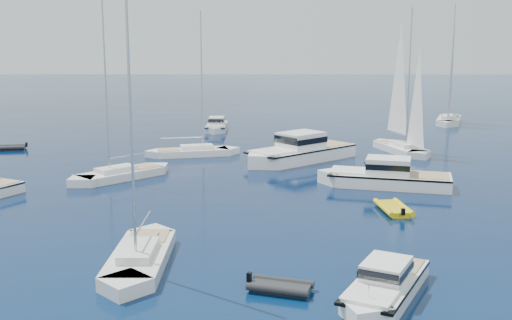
# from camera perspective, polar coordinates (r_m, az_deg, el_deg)

# --- Properties ---
(motor_cruiser_near) EXTENTS (5.96, 8.39, 2.14)m
(motor_cruiser_near) POSITION_cam_1_polar(r_m,az_deg,el_deg) (29.27, 11.76, -12.30)
(motor_cruiser_near) COLOR silver
(motor_cruiser_near) RESTS_ON ground
(motor_cruiser_centre) EXTENTS (11.90, 6.22, 2.99)m
(motor_cruiser_centre) POSITION_cam_1_polar(r_m,az_deg,el_deg) (50.63, 11.81, -2.38)
(motor_cruiser_centre) COLOR white
(motor_cruiser_centre) RESTS_ON ground
(motor_cruiser_distant) EXTENTS (12.98, 12.19, 3.58)m
(motor_cruiser_distant) POSITION_cam_1_polar(r_m,az_deg,el_deg) (60.15, 3.97, -0.09)
(motor_cruiser_distant) COLOR white
(motor_cruiser_distant) RESTS_ON ground
(motor_cruiser_horizon) EXTENTS (2.67, 8.52, 2.23)m
(motor_cruiser_horizon) POSITION_cam_1_polar(r_m,az_deg,el_deg) (81.09, -3.67, 2.76)
(motor_cruiser_horizon) COLOR silver
(motor_cruiser_horizon) RESTS_ON ground
(sailboat_fore) EXTENTS (2.78, 10.58, 15.55)m
(sailboat_fore) POSITION_cam_1_polar(r_m,az_deg,el_deg) (33.15, -10.65, -9.44)
(sailboat_fore) COLOR silver
(sailboat_fore) RESTS_ON ground
(sailboat_mid_l) EXTENTS (9.25, 9.35, 15.35)m
(sailboat_mid_l) POSITION_cam_1_polar(r_m,az_deg,el_deg) (53.53, -12.41, -1.69)
(sailboat_mid_l) COLOR silver
(sailboat_mid_l) RESTS_ON ground
(sailboat_centre) EXTENTS (10.51, 4.97, 14.96)m
(sailboat_centre) POSITION_cam_1_polar(r_m,az_deg,el_deg) (63.26, -5.85, 0.43)
(sailboat_centre) COLOR white
(sailboat_centre) RESTS_ON ground
(sailboat_sails_r) EXTENTS (5.56, 10.85, 15.45)m
(sailboat_sails_r) POSITION_cam_1_polar(r_m,az_deg,el_deg) (66.66, 13.23, 0.73)
(sailboat_sails_r) COLOR white
(sailboat_sails_r) RESTS_ON ground
(sailboat_sails_far) EXTENTS (6.92, 12.07, 17.25)m
(sailboat_sails_far) POSITION_cam_1_polar(r_m,az_deg,el_deg) (92.46, 17.42, 3.28)
(sailboat_sails_far) COLOR silver
(sailboat_sails_far) RESTS_ON ground
(tender_yellow) EXTENTS (2.50, 4.14, 0.95)m
(tender_yellow) POSITION_cam_1_polar(r_m,az_deg,el_deg) (43.34, 12.59, -4.65)
(tender_yellow) COLOR yellow
(tender_yellow) RESTS_ON ground
(tender_grey_near) EXTENTS (3.46, 2.61, 0.95)m
(tender_grey_near) POSITION_cam_1_polar(r_m,az_deg,el_deg) (29.27, 2.28, -12.07)
(tender_grey_near) COLOR black
(tender_grey_near) RESTS_ON ground
(tender_grey_far) EXTENTS (4.14, 2.80, 0.95)m
(tender_grey_far) POSITION_cam_1_polar(r_m,az_deg,el_deg) (71.44, -21.95, 0.89)
(tender_grey_far) COLOR black
(tender_grey_far) RESTS_ON ground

